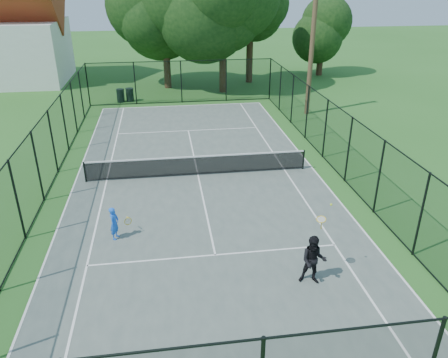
{
  "coord_description": "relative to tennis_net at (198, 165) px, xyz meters",
  "views": [
    {
      "loc": [
        -1.42,
        -18.26,
        8.42
      ],
      "look_at": [
        0.78,
        -3.0,
        1.2
      ],
      "focal_mm": 35.0,
      "sensor_mm": 36.0,
      "label": 1
    }
  ],
  "objects": [
    {
      "name": "ground",
      "position": [
        0.0,
        0.0,
        -0.58
      ],
      "size": [
        120.0,
        120.0,
        0.0
      ],
      "primitive_type": "plane",
      "color": "#2A6221"
    },
    {
      "name": "tennis_court",
      "position": [
        0.0,
        0.0,
        -0.55
      ],
      "size": [
        11.0,
        24.0,
        0.06
      ],
      "primitive_type": "cube",
      "color": "#4D5A54",
      "rests_on": "ground"
    },
    {
      "name": "tennis_net",
      "position": [
        0.0,
        0.0,
        0.0
      ],
      "size": [
        10.08,
        0.08,
        0.95
      ],
      "color": "black",
      "rests_on": "tennis_court"
    },
    {
      "name": "fence",
      "position": [
        0.0,
        0.0,
        0.92
      ],
      "size": [
        13.1,
        26.1,
        3.0
      ],
      "color": "black",
      "rests_on": "ground"
    },
    {
      "name": "tree_near_left",
      "position": [
        -0.87,
        17.81,
        5.06
      ],
      "size": [
        7.02,
        7.02,
        9.16
      ],
      "color": "#332114",
      "rests_on": "ground"
    },
    {
      "name": "tree_near_mid",
      "position": [
        3.4,
        15.79,
        5.3
      ],
      "size": [
        7.3,
        7.3,
        9.54
      ],
      "color": "#332114",
      "rests_on": "ground"
    },
    {
      "name": "tree_near_right",
      "position": [
        6.13,
        18.91,
        4.5
      ],
      "size": [
        5.79,
        5.79,
        7.99
      ],
      "color": "#332114",
      "rests_on": "ground"
    },
    {
      "name": "tree_far_right",
      "position": [
        13.13,
        20.87,
        3.09
      ],
      "size": [
        4.48,
        4.48,
        5.93
      ],
      "color": "#332114",
      "rests_on": "ground"
    },
    {
      "name": "trash_bin_left",
      "position": [
        -4.41,
        13.78,
        -0.1
      ],
      "size": [
        0.58,
        0.58,
        0.95
      ],
      "color": "black",
      "rests_on": "ground"
    },
    {
      "name": "trash_bin_right",
      "position": [
        -3.75,
        13.9,
        -0.09
      ],
      "size": [
        0.58,
        0.58,
        0.96
      ],
      "color": "black",
      "rests_on": "ground"
    },
    {
      "name": "utility_pole",
      "position": [
        8.1,
        9.0,
        3.7
      ],
      "size": [
        1.4,
        0.3,
        8.43
      ],
      "color": "#4C3823",
      "rests_on": "ground"
    },
    {
      "name": "player_blue",
      "position": [
        -3.31,
        -4.87,
        0.08
      ],
      "size": [
        0.79,
        0.51,
        1.2
      ],
      "color": "blue",
      "rests_on": "tennis_court"
    },
    {
      "name": "player_black",
      "position": [
        2.68,
        -8.19,
        0.27
      ],
      "size": [
        0.98,
        0.89,
        2.45
      ],
      "color": "black",
      "rests_on": "tennis_court"
    }
  ]
}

